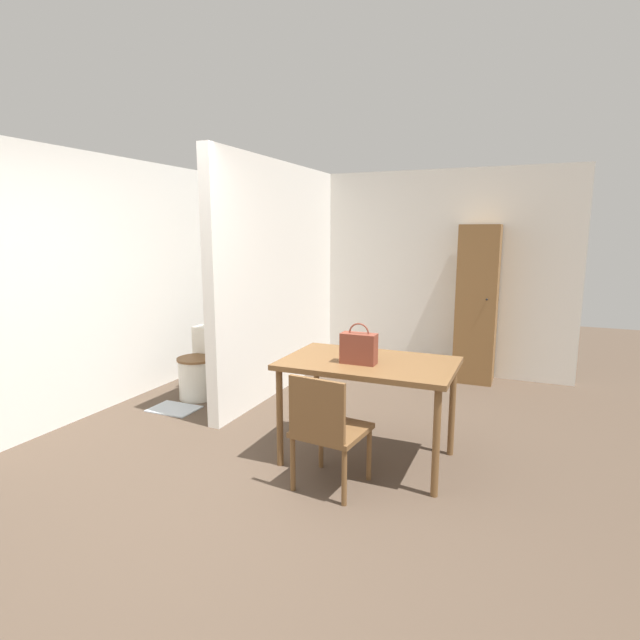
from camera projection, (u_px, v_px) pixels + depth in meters
The scene contains 10 objects.
ground_plane at pixel (192, 509), 3.21m from camera, with size 16.00×16.00×0.00m, color #4C3D30.
wall_back at pixel (374, 271), 6.54m from camera, with size 4.91×0.12×2.50m.
wall_left at pixel (146, 278), 5.52m from camera, with size 0.12×4.85×2.50m.
partition_wall at pixel (280, 278), 5.52m from camera, with size 0.12×2.68×2.50m.
dining_table at pixel (369, 371), 3.79m from camera, with size 1.29×0.82×0.80m.
wooden_chair at pixel (327, 427), 3.38m from camera, with size 0.50×0.50×0.83m.
toilet at pixel (201, 369), 5.37m from camera, with size 0.41×0.56×0.73m.
handbag at pixel (359, 348), 3.68m from camera, with size 0.26×0.12×0.31m.
wooden_cabinet at pixel (477, 304), 5.83m from camera, with size 0.45×0.42×1.84m.
bath_mat at pixel (174, 409), 5.01m from camera, with size 0.47×0.34×0.01m.
Camera 1 is at (1.91, -2.39, 1.77)m, focal length 28.00 mm.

